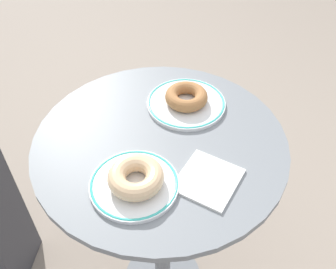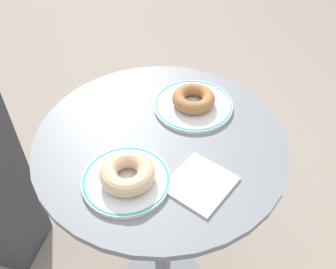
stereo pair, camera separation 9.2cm
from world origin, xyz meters
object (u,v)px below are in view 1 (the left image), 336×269
object	(u,v)px
cafe_table	(161,194)
plate_right	(186,103)
donut_cinnamon	(186,97)
paper_napkin	(208,179)
donut_glazed	(136,177)
plate_left	(134,184)

from	to	relation	value
cafe_table	plate_right	xyz separation A→B (m)	(0.15, 0.02, 0.23)
plate_right	donut_cinnamon	xyz separation A→B (m)	(-0.00, 0.00, 0.02)
plate_right	paper_napkin	bearing A→B (deg)	-136.35
donut_glazed	donut_cinnamon	bearing A→B (deg)	11.88
plate_left	paper_napkin	xyz separation A→B (m)	(0.11, -0.12, -0.00)
plate_left	donut_glazed	bearing A→B (deg)	-63.97
donut_glazed	cafe_table	bearing A→B (deg)	16.07
plate_left	plate_right	size ratio (longest dim) A/B	0.93
donut_glazed	paper_napkin	size ratio (longest dim) A/B	0.91
donut_cinnamon	donut_glazed	bearing A→B (deg)	-168.12
cafe_table	donut_cinnamon	xyz separation A→B (m)	(0.15, 0.02, 0.25)
plate_left	paper_napkin	distance (m)	0.16
plate_left	donut_glazed	size ratio (longest dim) A/B	1.62
donut_glazed	donut_cinnamon	distance (m)	0.30
donut_cinnamon	plate_right	bearing A→B (deg)	-14.04
plate_right	paper_napkin	xyz separation A→B (m)	(-0.19, -0.18, -0.00)
plate_left	donut_glazed	distance (m)	0.03
plate_left	donut_cinnamon	bearing A→B (deg)	10.97
donut_cinnamon	paper_napkin	xyz separation A→B (m)	(-0.19, -0.18, -0.03)
donut_glazed	paper_napkin	bearing A→B (deg)	-49.14
donut_glazed	donut_cinnamon	xyz separation A→B (m)	(0.30, 0.06, -0.00)
plate_left	donut_glazed	xyz separation A→B (m)	(0.00, -0.00, 0.03)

